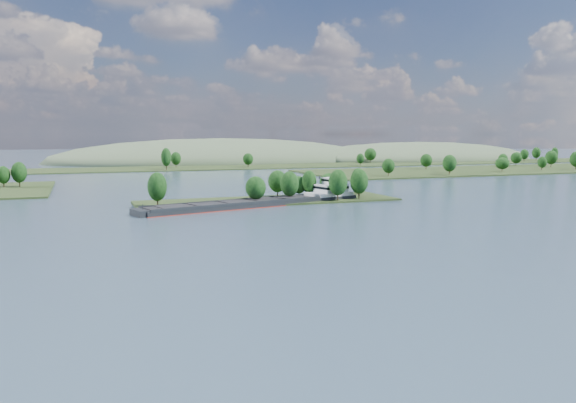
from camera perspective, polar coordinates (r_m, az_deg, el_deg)
name	(u,v)px	position (r m, az deg, el deg)	size (l,w,h in m)	color
ground	(335,225)	(160.59, 4.84, -2.36)	(1800.00, 1800.00, 0.00)	#324757
tree_island	(285,191)	(216.39, -0.32, 1.04)	(100.00, 30.00, 13.25)	#213015
right_bank	(518,168)	(440.56, 22.30, 3.13)	(320.00, 90.00, 15.22)	#213015
back_shoreline	(187,167)	(430.56, -10.24, 3.42)	(900.00, 60.00, 16.72)	#213015
hill_east	(419,159)	(592.87, 13.14, 4.19)	(260.00, 140.00, 36.00)	#43553A
hill_west	(222,161)	(539.24, -6.77, 4.07)	(320.00, 160.00, 44.00)	#43553A
cargo_barge	(269,201)	(204.59, -1.91, 0.07)	(87.93, 32.15, 11.92)	black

